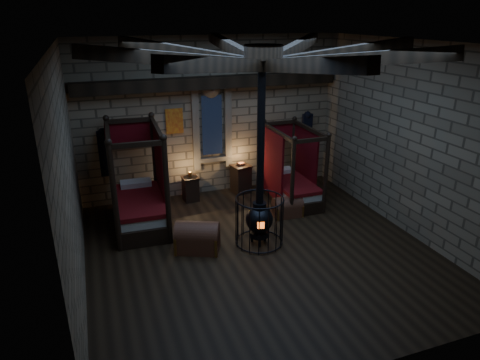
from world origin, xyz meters
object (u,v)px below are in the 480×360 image
object	(u,v)px
trunk_left	(197,238)
stove	(259,217)
bed_right	(291,183)
bed_left	(139,201)
trunk_right	(287,207)

from	to	relation	value
trunk_left	stove	world-z (taller)	stove
bed_right	trunk_left	xyz separation A→B (m)	(-2.98, -1.69, -0.20)
bed_left	trunk_right	world-z (taller)	bed_left
trunk_left	stove	bearing A→B (deg)	16.72
bed_left	bed_right	xyz separation A→B (m)	(3.95, 0.01, -0.09)
stove	trunk_right	bearing A→B (deg)	56.75
bed_left	trunk_left	xyz separation A→B (m)	(0.97, -1.68, -0.28)
bed_left	bed_right	bearing A→B (deg)	2.47
bed_left	stove	xyz separation A→B (m)	(2.30, -1.84, 0.06)
trunk_right	stove	size ratio (longest dim) A/B	0.18
bed_left	trunk_right	xyz separation A→B (m)	(3.48, -0.81, -0.35)
trunk_left	bed_right	bearing A→B (deg)	53.10
bed_right	trunk_right	size ratio (longest dim) A/B	2.74
bed_left	trunk_left	bearing A→B (deg)	-57.57
trunk_left	trunk_right	size ratio (longest dim) A/B	1.45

